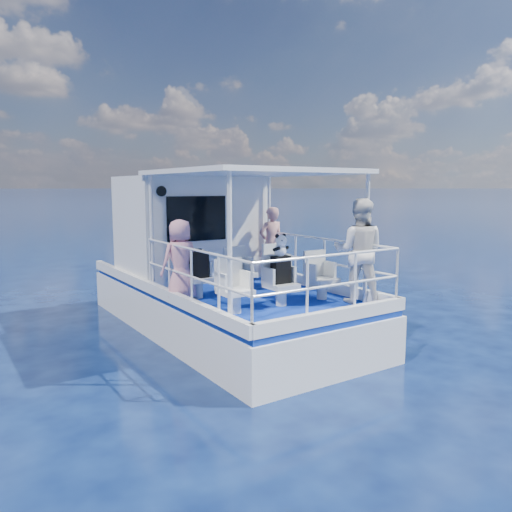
# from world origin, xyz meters

# --- Properties ---
(ground) EXTENTS (2000.00, 2000.00, 0.00)m
(ground) POSITION_xyz_m (0.00, 0.00, 0.00)
(ground) COLOR #071237
(ground) RESTS_ON ground
(hull) EXTENTS (3.00, 7.00, 1.60)m
(hull) POSITION_xyz_m (0.00, 1.00, 0.00)
(hull) COLOR white
(hull) RESTS_ON ground
(deck) EXTENTS (2.90, 6.90, 0.10)m
(deck) POSITION_xyz_m (0.00, 1.00, 0.85)
(deck) COLOR navy
(deck) RESTS_ON hull
(cabin) EXTENTS (2.85, 2.00, 2.20)m
(cabin) POSITION_xyz_m (0.00, 2.30, 2.00)
(cabin) COLOR white
(cabin) RESTS_ON deck
(canopy) EXTENTS (3.00, 3.20, 0.08)m
(canopy) POSITION_xyz_m (0.00, -0.20, 3.14)
(canopy) COLOR white
(canopy) RESTS_ON cabin
(canopy_posts) EXTENTS (2.77, 2.97, 2.20)m
(canopy_posts) POSITION_xyz_m (0.00, -0.25, 2.00)
(canopy_posts) COLOR white
(canopy_posts) RESTS_ON deck
(railings) EXTENTS (2.84, 3.59, 1.00)m
(railings) POSITION_xyz_m (0.00, -0.58, 1.40)
(railings) COLOR white
(railings) RESTS_ON deck
(seat_port_fwd) EXTENTS (0.48, 0.46, 0.38)m
(seat_port_fwd) POSITION_xyz_m (-0.90, 0.20, 1.09)
(seat_port_fwd) COLOR silver
(seat_port_fwd) RESTS_ON deck
(seat_center_fwd) EXTENTS (0.48, 0.46, 0.38)m
(seat_center_fwd) POSITION_xyz_m (0.00, 0.20, 1.09)
(seat_center_fwd) COLOR silver
(seat_center_fwd) RESTS_ON deck
(seat_stbd_fwd) EXTENTS (0.48, 0.46, 0.38)m
(seat_stbd_fwd) POSITION_xyz_m (0.90, 0.20, 1.09)
(seat_stbd_fwd) COLOR silver
(seat_stbd_fwd) RESTS_ON deck
(seat_port_aft) EXTENTS (0.48, 0.46, 0.38)m
(seat_port_aft) POSITION_xyz_m (-0.90, -1.10, 1.09)
(seat_port_aft) COLOR silver
(seat_port_aft) RESTS_ON deck
(seat_center_aft) EXTENTS (0.48, 0.46, 0.38)m
(seat_center_aft) POSITION_xyz_m (0.00, -1.10, 1.09)
(seat_center_aft) COLOR silver
(seat_center_aft) RESTS_ON deck
(seat_stbd_aft) EXTENTS (0.48, 0.46, 0.38)m
(seat_stbd_aft) POSITION_xyz_m (0.90, -1.10, 1.09)
(seat_stbd_aft) COLOR silver
(seat_stbd_aft) RESTS_ON deck
(passenger_port_fwd) EXTENTS (0.55, 0.41, 1.43)m
(passenger_port_fwd) POSITION_xyz_m (-1.25, 0.16, 1.62)
(passenger_port_fwd) COLOR pink
(passenger_port_fwd) RESTS_ON deck
(passenger_stbd_fwd) EXTENTS (0.59, 0.41, 1.56)m
(passenger_stbd_fwd) POSITION_xyz_m (1.25, 0.97, 1.68)
(passenger_stbd_fwd) COLOR #D28D87
(passenger_stbd_fwd) RESTS_ON deck
(passenger_stbd_aft) EXTENTS (1.09, 1.10, 1.79)m
(passenger_stbd_aft) POSITION_xyz_m (1.24, -1.64, 1.80)
(passenger_stbd_aft) COLOR silver
(passenger_stbd_aft) RESTS_ON deck
(backpack_port) EXTENTS (0.36, 0.20, 0.47)m
(backpack_port) POSITION_xyz_m (-0.93, 0.14, 1.51)
(backpack_port) COLOR black
(backpack_port) RESTS_ON seat_port_fwd
(backpack_center) EXTENTS (0.31, 0.17, 0.46)m
(backpack_center) POSITION_xyz_m (-0.01, -1.09, 1.51)
(backpack_center) COLOR black
(backpack_center) RESTS_ON seat_center_aft
(compact_camera) EXTENTS (0.09, 0.06, 0.06)m
(compact_camera) POSITION_xyz_m (-0.91, 0.13, 1.78)
(compact_camera) COLOR black
(compact_camera) RESTS_ON backpack_port
(panda) EXTENTS (0.24, 0.20, 0.37)m
(panda) POSITION_xyz_m (-0.02, -1.10, 1.93)
(panda) COLOR white
(panda) RESTS_ON backpack_center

